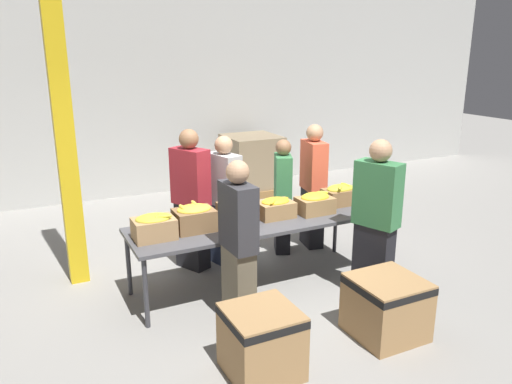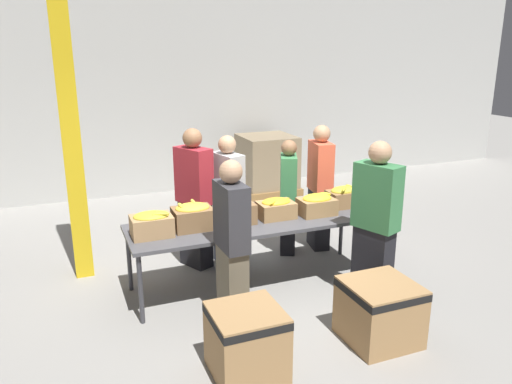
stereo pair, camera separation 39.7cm
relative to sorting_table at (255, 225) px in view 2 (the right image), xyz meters
name	(u,v)px [view 2 (the right image)]	position (x,y,z in m)	size (l,w,h in m)	color
ground_plane	(255,283)	(0.00, 0.00, -0.73)	(30.00, 30.00, 0.00)	gray
wall_back	(168,86)	(0.00, 4.34, 1.27)	(16.00, 0.08, 4.00)	#B7B7B2
sorting_table	(255,225)	(0.00, 0.00, 0.00)	(2.89, 0.89, 0.78)	#4C4C51
banana_box_0	(152,224)	(-1.18, -0.03, 0.18)	(0.42, 0.31, 0.27)	tan
banana_box_1	(193,216)	(-0.72, 0.02, 0.19)	(0.42, 0.33, 0.30)	olive
banana_box_2	(236,210)	(-0.22, 0.04, 0.19)	(0.38, 0.33, 0.30)	olive
banana_box_3	(276,208)	(0.26, 0.02, 0.16)	(0.42, 0.30, 0.24)	#A37A4C
banana_box_4	(317,204)	(0.75, -0.06, 0.17)	(0.42, 0.29, 0.25)	#A37A4C
banana_box_5	(345,196)	(1.23, 0.10, 0.18)	(0.42, 0.31, 0.27)	olive
volunteer_0	(288,198)	(0.76, 0.74, 0.03)	(0.36, 0.46, 1.54)	black
volunteer_1	(195,199)	(-0.50, 0.78, 0.14)	(0.42, 0.53, 1.76)	black
volunteer_2	(320,188)	(1.24, 0.74, 0.11)	(0.31, 0.49, 1.70)	black
volunteer_3	(232,245)	(-0.52, -0.69, 0.10)	(0.24, 0.46, 1.67)	#6B604C
volunteer_4	(228,202)	(-0.09, 0.68, 0.09)	(0.33, 0.49, 1.66)	#2D3856
volunteer_5	(375,224)	(1.02, -0.84, 0.15)	(0.39, 0.53, 1.77)	black
donation_bin_0	(247,339)	(-0.70, -1.52, -0.41)	(0.59, 0.59, 0.59)	#A37A4C
donation_bin_1	(380,309)	(0.64, -1.52, -0.42)	(0.64, 0.64, 0.58)	#A37A4C
support_pillar	(68,110)	(-1.85, 1.03, 1.27)	(0.21, 0.21, 4.00)	gold
pallet_stack_0	(267,165)	(1.66, 3.55, -0.20)	(1.05, 1.05, 1.09)	olive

